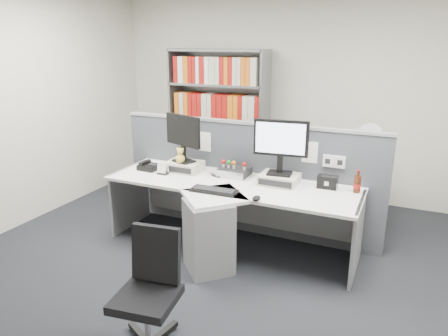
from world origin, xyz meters
The scene contains 21 objects.
ground centered at (0.00, 0.00, 0.00)m, with size 5.50×5.50×0.00m, color #24262B.
room_shell centered at (0.00, 0.00, 1.79)m, with size 5.04×5.54×2.72m.
partition centered at (0.00, 1.25, 0.65)m, with size 3.00×0.08×1.27m.
desk centered at (0.00, 0.60, 0.46)m, with size 2.60×1.20×0.72m.
monitor_riser_left centered at (-0.64, 0.98, 0.77)m, with size 0.38×0.31×0.10m.
monitor_riser_right centered at (0.46, 0.98, 0.77)m, with size 0.38×0.31×0.10m.
monitor_left centered at (-0.64, 0.98, 1.13)m, with size 0.49×0.23×0.52m.
monitor_right centered at (0.46, 0.98, 1.15)m, with size 0.54×0.20×0.55m.
desktop_pc centered at (-0.06, 1.05, 0.76)m, with size 0.31×0.28×0.08m.
figurines centered at (-0.07, 1.03, 0.85)m, with size 0.29×0.05×0.09m.
keyboard centered at (-0.03, 0.49, 0.73)m, with size 0.46×0.19×0.03m.
mouse centered at (0.41, 0.45, 0.74)m, with size 0.07×0.11×0.04m, color black.
desk_phone centered at (-1.01, 0.85, 0.75)m, with size 0.22×0.20×0.09m.
desk_calendar centered at (-0.78, 0.77, 0.78)m, with size 0.11×0.08×0.13m.
plush_toy centered at (-0.64, 0.91, 0.89)m, with size 0.10×0.10×0.18m.
speaker centered at (0.93, 1.05, 0.78)m, with size 0.19×0.11×0.13m, color black.
cola_bottle centered at (1.21, 1.04, 0.80)m, with size 0.07×0.07×0.23m.
shelving_unit centered at (-0.90, 2.44, 0.98)m, with size 1.41×0.40×2.00m.
filing_cabinet centered at (1.20, 1.99, 0.35)m, with size 0.45×0.61×0.70m.
desk_fan centered at (1.20, 1.99, 1.03)m, with size 0.31×0.18×0.52m.
office_chair centered at (0.08, -0.78, 0.46)m, with size 0.56×0.56×0.86m.
Camera 1 is at (1.59, -2.86, 2.10)m, focal length 33.31 mm.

